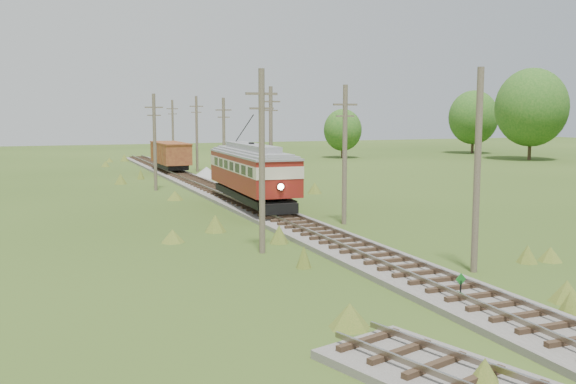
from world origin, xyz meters
name	(u,v)px	position (x,y,z in m)	size (l,w,h in m)	color
ground	(492,313)	(0.00, 0.00, 0.00)	(260.00, 260.00, 0.00)	#2E4915
railbed_main	(223,194)	(0.00, 34.00, 0.19)	(3.60, 96.00, 0.57)	#605B54
switch_marker	(461,285)	(-0.20, 1.50, 0.63)	(0.45, 0.06, 1.08)	black
streetcar	(252,170)	(0.00, 26.29, 2.84)	(3.83, 13.73, 6.23)	black
gondola	(170,154)	(0.00, 55.80, 2.20)	(3.10, 9.16, 3.03)	black
gravel_pile	(208,173)	(2.64, 49.02, 0.57)	(3.34, 3.54, 1.21)	gray
utility_pole_r_1	(477,171)	(3.10, 5.00, 4.40)	(0.30, 0.30, 8.80)	brown
utility_pole_r_2	(345,153)	(3.30, 18.00, 4.42)	(1.60, 0.30, 8.60)	brown
utility_pole_r_3	(271,141)	(3.20, 31.00, 4.63)	(1.60, 0.30, 9.00)	brown
utility_pole_r_4	(224,139)	(3.00, 44.00, 4.32)	(1.60, 0.30, 8.40)	brown
utility_pole_r_5	(197,133)	(3.40, 57.00, 4.58)	(1.60, 0.30, 8.90)	brown
utility_pole_r_6	(173,131)	(3.20, 70.00, 4.47)	(1.60, 0.30, 8.70)	brown
utility_pole_l_a	(262,160)	(-4.20, 12.00, 4.63)	(1.60, 0.30, 9.00)	brown
utility_pole_l_b	(155,141)	(-4.50, 40.00, 4.42)	(1.60, 0.30, 8.60)	brown
tree_right_4	(531,107)	(54.00, 58.00, 7.75)	(10.50, 10.50, 13.53)	#38281C
tree_right_5	(473,117)	(56.00, 74.00, 6.19)	(8.40, 8.40, 10.82)	#38281C
tree_mid_b	(343,130)	(30.00, 72.00, 4.33)	(5.88, 5.88, 7.57)	#38281C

